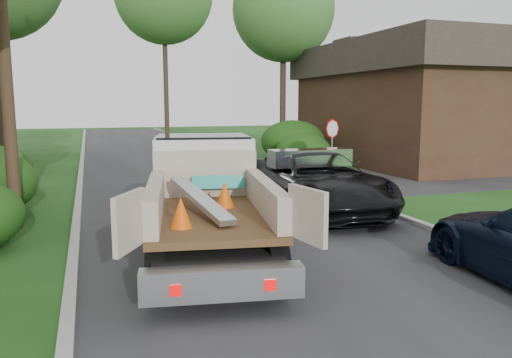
{
  "coord_description": "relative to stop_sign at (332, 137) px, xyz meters",
  "views": [
    {
      "loc": [
        -3.7,
        -8.3,
        3.03
      ],
      "look_at": [
        0.18,
        3.26,
        1.2
      ],
      "focal_mm": 35.0,
      "sensor_mm": 36.0,
      "label": 1
    }
  ],
  "objects": [
    {
      "name": "ground",
      "position": [
        -5.2,
        -9.0,
        -1.78
      ],
      "size": [
        120.0,
        120.0,
        0.0
      ],
      "primitive_type": "plane",
      "color": "#194012",
      "rests_on": "ground"
    },
    {
      "name": "road",
      "position": [
        -5.2,
        1.0,
        -1.77
      ],
      "size": [
        8.0,
        90.0,
        0.02
      ],
      "primitive_type": "cube",
      "color": "#28282B",
      "rests_on": "ground"
    },
    {
      "name": "side_street",
      "position": [
        6.8,
        0.0,
        -1.77
      ],
      "size": [
        16.0,
        7.0,
        0.02
      ],
      "primitive_type": "cube",
      "color": "#28282B",
      "rests_on": "ground"
    },
    {
      "name": "curb_left",
      "position": [
        -9.3,
        1.0,
        -1.72
      ],
      "size": [
        0.2,
        90.0,
        0.12
      ],
      "primitive_type": "cube",
      "color": "#9E9E99",
      "rests_on": "ground"
    },
    {
      "name": "curb_right",
      "position": [
        -1.1,
        1.0,
        -1.72
      ],
      "size": [
        0.2,
        90.0,
        0.12
      ],
      "primitive_type": "cube",
      "color": "#9E9E99",
      "rests_on": "ground"
    },
    {
      "name": "stop_sign",
      "position": [
        0.0,
        0.0,
        0.0
      ],
      "size": [
        0.71,
        0.32,
        2.48
      ],
      "color": "slate",
      "rests_on": "ground"
    },
    {
      "name": "utility_pole",
      "position": [
        -10.68,
        -4.02,
        3.4
      ],
      "size": [
        2.42,
        1.25,
        10.0
      ],
      "color": "#382619",
      "rests_on": "ground"
    },
    {
      "name": "house_right",
      "position": [
        7.8,
        5.0,
        1.38
      ],
      "size": [
        9.72,
        12.96,
        6.2
      ],
      "rotation": [
        0.0,
        0.0,
        1.57
      ],
      "color": "#3A2118",
      "rests_on": "ground"
    },
    {
      "name": "hedge_right_a",
      "position": [
        0.6,
        4.0,
        -0.93
      ],
      "size": [
        2.6,
        2.6,
        1.7
      ],
      "primitive_type": "ellipsoid",
      "color": "#1B3D0E",
      "rests_on": "ground"
    },
    {
      "name": "hedge_right_b",
      "position": [
        1.3,
        7.0,
        -0.67
      ],
      "size": [
        3.38,
        3.38,
        2.21
      ],
      "primitive_type": "ellipsoid",
      "color": "#1B3D0E",
      "rests_on": "ground"
    },
    {
      "name": "tree_right_far",
      "position": [
        2.3,
        11.0,
        6.7
      ],
      "size": [
        6.0,
        6.0,
        11.5
      ],
      "color": "#2D2119",
      "rests_on": "ground"
    },
    {
      "name": "flatbed_truck",
      "position": [
        -6.59,
        -7.05,
        -0.51
      ],
      "size": [
        3.52,
        6.45,
        2.32
      ],
      "rotation": [
        0.0,
        0.0,
        -0.17
      ],
      "color": "black",
      "rests_on": "ground"
    },
    {
      "name": "black_pickup",
      "position": [
        -2.8,
        -4.5,
        -0.93
      ],
      "size": [
        3.07,
        6.23,
        1.7
      ],
      "primitive_type": "imported",
      "rotation": [
        0.0,
        0.0,
        -0.04
      ],
      "color": "black",
      "rests_on": "ground"
    }
  ]
}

